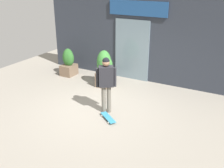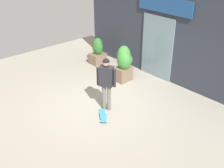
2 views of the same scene
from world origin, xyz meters
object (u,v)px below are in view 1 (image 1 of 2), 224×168
Objects in this scene: skateboarder at (106,79)px; planter_box_right at (68,62)px; planter_box_left at (105,67)px; skateboard at (108,118)px.

skateboarder is 3.77m from planter_box_right.
planter_box_right is (-1.93, 0.30, -0.18)m from planter_box_left.
planter_box_right is at bearing 171.26° from planter_box_left.
planter_box_right reaches higher than skateboard.
skateboard is 4.21m from planter_box_right.
skateboarder is 2.19m from planter_box_left.
skateboarder is at bearing -34.99° from planter_box_right.
planter_box_right is (-3.06, 2.14, -0.51)m from skateboarder.
skateboard is 0.50× the size of planter_box_left.
planter_box_right is (-3.33, 2.52, 0.51)m from skateboard.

